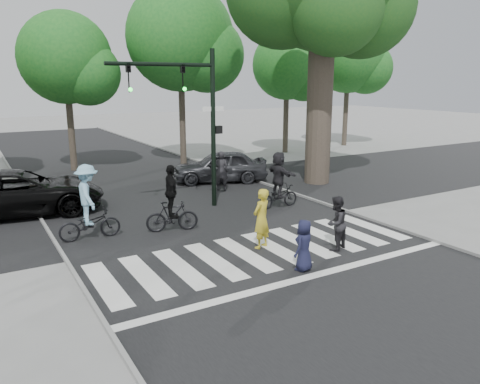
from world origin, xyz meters
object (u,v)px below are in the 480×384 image
Objects in this scene: car_suv at (18,193)px; pedestrian_adult at (336,223)px; pedestrian_child at (304,245)px; car_grey at (220,166)px; traffic_signal at (193,107)px; cyclist_left at (88,207)px; pedestrian_woman at (261,219)px; cyclist_mid at (172,204)px; cyclist_right at (279,183)px.

pedestrian_adult is at bearing -132.12° from car_suv.
car_grey reaches higher than pedestrian_child.
cyclist_left is at bearing -159.77° from traffic_signal.
pedestrian_woman is 3.26m from cyclist_mid.
cyclist_right is at bearing -143.11° from pedestrian_child.
cyclist_left reaches higher than pedestrian_child.
pedestrian_woman is 0.76× the size of cyclist_left.
pedestrian_child is 0.58× the size of cyclist_left.
cyclist_right is at bearing 0.51° from cyclist_left.
pedestrian_adult is at bearing 122.26° from pedestrian_woman.
cyclist_left is 0.52× the size of car_grey.
pedestrian_adult is 0.27× the size of car_suv.
cyclist_mid is (-1.84, -2.17, -2.99)m from traffic_signal.
car_grey is (1.58, 10.06, -0.04)m from pedestrian_adult.
traffic_signal reaches higher than pedestrian_woman.
cyclist_right is at bearing -28.33° from traffic_signal.
traffic_signal is 4.36m from cyclist_right.
cyclist_mid is at bearing -18.54° from car_grey.
pedestrian_adult is at bearing -75.55° from traffic_signal.
pedestrian_woman is at bearing -53.87° from pedestrian_adult.
car_grey is at bearing -117.75° from pedestrian_adult.
cyclist_right reaches higher than pedestrian_child.
pedestrian_woman is 0.30× the size of car_suv.
pedestrian_woman is 9.43m from car_grey.
car_suv reaches higher than pedestrian_child.
traffic_signal is 5.81m from pedestrian_woman.
traffic_signal reaches higher than car_suv.
traffic_signal is 5.46m from cyclist_left.
pedestrian_woman is at bearing 0.49° from car_grey.
cyclist_mid reaches higher than pedestrian_child.
cyclist_left is 0.40× the size of car_suv.
traffic_signal is at bearing 20.23° from cyclist_left.
car_suv is at bearing -82.78° from pedestrian_child.
traffic_signal is at bearing -94.39° from pedestrian_adult.
pedestrian_child is at bearing -141.48° from car_suv.
cyclist_left is (-4.21, 5.35, 0.34)m from pedestrian_child.
cyclist_left is at bearing -61.50° from pedestrian_woman.
cyclist_right is (4.70, 0.63, 0.07)m from cyclist_mid.
cyclist_mid is (-1.67, 2.80, 0.01)m from pedestrian_woman.
cyclist_mid is 0.37× the size of car_suv.
traffic_signal reaches higher than car_grey.
car_suv is at bearing -68.16° from pedestrian_adult.
cyclist_mid is 0.49× the size of car_grey.
pedestrian_adult reaches higher than pedestrian_child.
cyclist_left reaches higher than cyclist_right.
car_grey is (9.11, 1.29, -0.06)m from car_suv.
traffic_signal is 3.70× the size of pedestrian_adult.
pedestrian_woman is 0.81× the size of cyclist_mid.
cyclist_right is (2.86, -1.54, -2.92)m from traffic_signal.
pedestrian_woman is 4.58m from cyclist_right.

